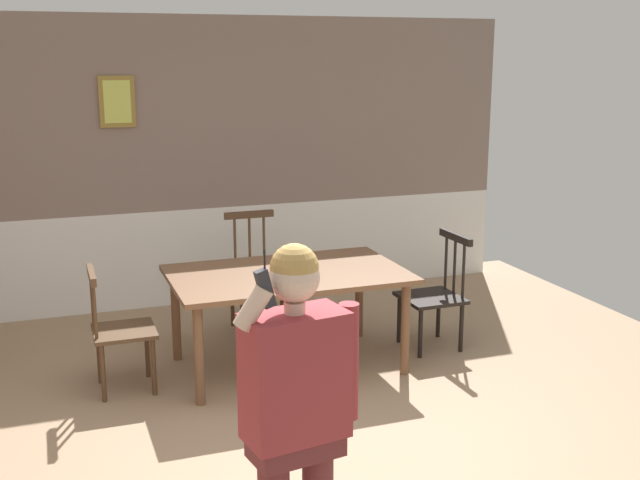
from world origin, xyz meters
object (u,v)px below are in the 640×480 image
(person_figure, at_px, (297,402))
(dining_table, at_px, (288,282))
(chair_by_doorway, at_px, (255,276))
(chair_at_table_head, at_px, (435,294))
(chair_near_window, at_px, (119,330))

(person_figure, bearing_deg, dining_table, -115.64)
(chair_by_doorway, height_order, person_figure, person_figure)
(chair_by_doorway, relative_size, chair_at_table_head, 1.09)
(dining_table, distance_m, chair_at_table_head, 1.30)
(chair_at_table_head, relative_size, person_figure, 0.58)
(chair_near_window, bearing_deg, dining_table, 90.68)
(dining_table, height_order, person_figure, person_figure)
(chair_by_doorway, distance_m, chair_at_table_head, 1.59)
(chair_by_doorway, distance_m, person_figure, 3.65)
(dining_table, height_order, chair_by_doorway, chair_by_doorway)
(dining_table, bearing_deg, chair_near_window, -179.80)
(chair_by_doorway, xyz_separation_m, chair_at_table_head, (1.28, -0.93, -0.03))
(chair_near_window, relative_size, chair_at_table_head, 0.96)
(person_figure, bearing_deg, chair_by_doorway, -111.30)
(chair_at_table_head, xyz_separation_m, person_figure, (-2.06, -2.60, 0.49))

